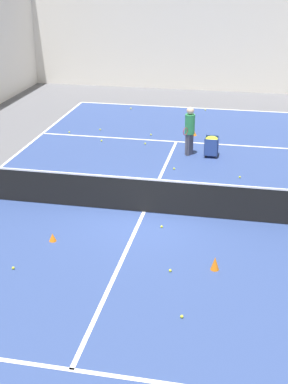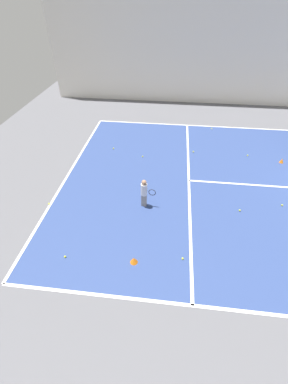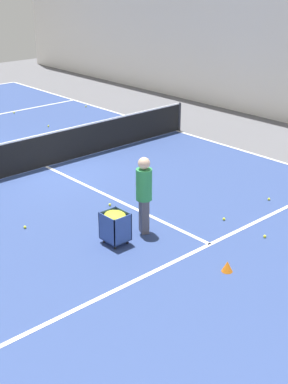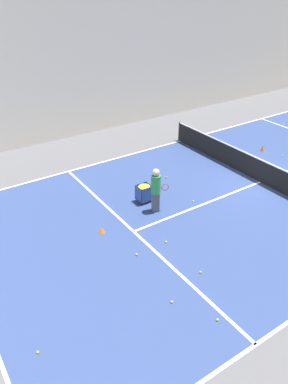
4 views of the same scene
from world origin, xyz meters
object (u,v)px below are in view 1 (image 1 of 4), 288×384
Objects in this scene: coach_at_net at (190,128)px; training_cone_0 at (194,133)px; tennis_net at (144,195)px; ball_cart at (212,143)px.

coach_at_net reaches higher than training_cone_0.
tennis_net is 50.53× the size of training_cone_0.
coach_at_net is at bearing 82.59° from tennis_net.
coach_at_net is (0.68, 5.21, 0.50)m from tennis_net.
coach_at_net is at bearing 178.76° from ball_cart.
coach_at_net is 2.41× the size of ball_cart.
tennis_net is 6.39× the size of coach_at_net.
training_cone_0 is at bearing -151.70° from coach_at_net.
ball_cart is at bearing 115.15° from coach_at_net.
coach_at_net is 7.90× the size of training_cone_0.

